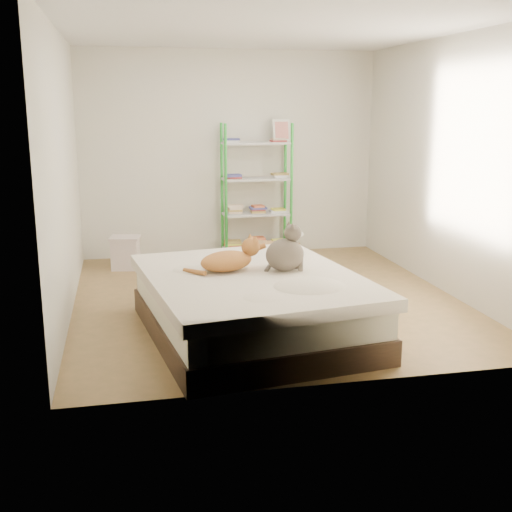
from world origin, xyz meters
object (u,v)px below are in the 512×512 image
object	(u,v)px
shelf_unit	(257,195)
white_bin	(125,252)
orange_cat	(226,258)
cardboard_box	(273,260)
grey_cat	(285,248)
bed	(252,305)

from	to	relation	value
shelf_unit	white_bin	distance (m)	1.82
orange_cat	cardboard_box	size ratio (longest dim) A/B	0.79
grey_cat	shelf_unit	size ratio (longest dim) A/B	0.23
cardboard_box	orange_cat	bearing A→B (deg)	-82.78
bed	shelf_unit	world-z (taller)	shelf_unit
bed	white_bin	distance (m)	2.74
shelf_unit	white_bin	world-z (taller)	shelf_unit
orange_cat	grey_cat	world-z (taller)	grey_cat
shelf_unit	orange_cat	bearing A→B (deg)	-107.13
orange_cat	shelf_unit	size ratio (longest dim) A/B	0.32
grey_cat	bed	bearing A→B (deg)	96.50
grey_cat	white_bin	xyz separation A→B (m)	(-1.33, 2.48, -0.54)
grey_cat	white_bin	distance (m)	2.86
orange_cat	grey_cat	size ratio (longest dim) A/B	1.37
cardboard_box	white_bin	xyz separation A→B (m)	(-1.65, 0.68, 0.02)
shelf_unit	bed	bearing A→B (deg)	-102.80
bed	grey_cat	world-z (taller)	grey_cat
grey_cat	white_bin	bearing A→B (deg)	23.41
orange_cat	shelf_unit	world-z (taller)	shelf_unit
white_bin	grey_cat	bearing A→B (deg)	-61.87
bed	orange_cat	bearing A→B (deg)	134.92
grey_cat	shelf_unit	xyz separation A→B (m)	(0.36, 2.84, 0.05)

